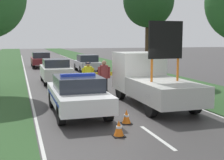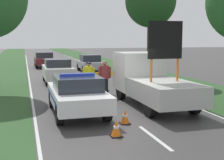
{
  "view_description": "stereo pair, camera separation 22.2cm",
  "coord_description": "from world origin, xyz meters",
  "px_view_note": "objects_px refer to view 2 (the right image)",
  "views": [
    {
      "loc": [
        -3.84,
        -11.52,
        2.9
      ],
      "look_at": [
        0.05,
        1.41,
        1.1
      ],
      "focal_mm": 50.0,
      "sensor_mm": 36.0,
      "label": 1
    },
    {
      "loc": [
        -3.62,
        -11.58,
        2.9
      ],
      "look_at": [
        0.05,
        1.41,
        1.1
      ],
      "focal_mm": 50.0,
      "sensor_mm": 36.0,
      "label": 2
    }
  ],
  "objects_px": {
    "road_barrier": "(100,76)",
    "queued_car_van_white": "(58,71)",
    "queued_car_sedan_silver": "(90,63)",
    "roadside_tree_mid_right": "(151,1)",
    "traffic_cone_near_police": "(125,117)",
    "traffic_cone_near_truck": "(106,87)",
    "police_car": "(77,94)",
    "traffic_cone_behind_barrier": "(116,128)",
    "work_truck": "(149,79)",
    "traffic_cone_centre_front": "(136,86)",
    "pedestrian_civilian": "(105,75)",
    "utility_pole": "(151,21)",
    "queued_car_wagon_maroon": "(44,59)",
    "police_officer": "(89,76)"
  },
  "relations": [
    {
      "from": "police_car",
      "to": "queued_car_sedan_silver",
      "type": "bearing_deg",
      "value": 78.27
    },
    {
      "from": "traffic_cone_near_police",
      "to": "traffic_cone_centre_front",
      "type": "bearing_deg",
      "value": 66.89
    },
    {
      "from": "traffic_cone_near_police",
      "to": "queued_car_van_white",
      "type": "bearing_deg",
      "value": 96.14
    },
    {
      "from": "queued_car_wagon_maroon",
      "to": "utility_pole",
      "type": "relative_size",
      "value": 0.55
    },
    {
      "from": "road_barrier",
      "to": "queued_car_wagon_maroon",
      "type": "xyz_separation_m",
      "value": [
        -1.86,
        16.53,
        -0.14
      ]
    },
    {
      "from": "queued_car_sedan_silver",
      "to": "roadside_tree_mid_right",
      "type": "relative_size",
      "value": 0.55
    },
    {
      "from": "traffic_cone_near_police",
      "to": "traffic_cone_behind_barrier",
      "type": "distance_m",
      "value": 1.43
    },
    {
      "from": "police_officer",
      "to": "roadside_tree_mid_right",
      "type": "distance_m",
      "value": 8.15
    },
    {
      "from": "traffic_cone_near_police",
      "to": "queued_car_van_white",
      "type": "relative_size",
      "value": 0.12
    },
    {
      "from": "police_officer",
      "to": "traffic_cone_behind_barrier",
      "type": "height_order",
      "value": "police_officer"
    },
    {
      "from": "roadside_tree_mid_right",
      "to": "police_car",
      "type": "bearing_deg",
      "value": -128.38
    },
    {
      "from": "police_officer",
      "to": "traffic_cone_behind_barrier",
      "type": "bearing_deg",
      "value": 69.99
    },
    {
      "from": "police_car",
      "to": "police_officer",
      "type": "xyz_separation_m",
      "value": [
        1.17,
        3.42,
        0.25
      ]
    },
    {
      "from": "police_officer",
      "to": "pedestrian_civilian",
      "type": "relative_size",
      "value": 0.97
    },
    {
      "from": "pedestrian_civilian",
      "to": "traffic_cone_near_police",
      "type": "xyz_separation_m",
      "value": [
        -0.62,
        -5.16,
        -0.82
      ]
    },
    {
      "from": "queued_car_wagon_maroon",
      "to": "traffic_cone_near_truck",
      "type": "bearing_deg",
      "value": 98.42
    },
    {
      "from": "work_truck",
      "to": "queued_car_wagon_maroon",
      "type": "height_order",
      "value": "work_truck"
    },
    {
      "from": "pedestrian_civilian",
      "to": "traffic_cone_centre_front",
      "type": "xyz_separation_m",
      "value": [
        2.05,
        1.09,
        -0.76
      ]
    },
    {
      "from": "pedestrian_civilian",
      "to": "roadside_tree_mid_right",
      "type": "distance_m",
      "value": 7.73
    },
    {
      "from": "pedestrian_civilian",
      "to": "queued_car_van_white",
      "type": "relative_size",
      "value": 0.45
    },
    {
      "from": "police_car",
      "to": "road_barrier",
      "type": "xyz_separation_m",
      "value": [
        1.91,
        4.2,
        0.14
      ]
    },
    {
      "from": "road_barrier",
      "to": "traffic_cone_near_police",
      "type": "height_order",
      "value": "road_barrier"
    },
    {
      "from": "traffic_cone_near_truck",
      "to": "police_officer",
      "type": "bearing_deg",
      "value": -131.1
    },
    {
      "from": "traffic_cone_near_truck",
      "to": "queued_car_van_white",
      "type": "distance_m",
      "value": 4.64
    },
    {
      "from": "police_officer",
      "to": "traffic_cone_behind_barrier",
      "type": "xyz_separation_m",
      "value": [
        -0.51,
        -6.54,
        -0.79
      ]
    },
    {
      "from": "queued_car_wagon_maroon",
      "to": "traffic_cone_behind_barrier",
      "type": "bearing_deg",
      "value": 91.45
    },
    {
      "from": "traffic_cone_centre_front",
      "to": "queued_car_wagon_maroon",
      "type": "xyz_separation_m",
      "value": [
        -3.95,
        16.34,
        0.49
      ]
    },
    {
      "from": "traffic_cone_near_police",
      "to": "traffic_cone_near_truck",
      "type": "height_order",
      "value": "traffic_cone_near_police"
    },
    {
      "from": "traffic_cone_near_police",
      "to": "utility_pole",
      "type": "distance_m",
      "value": 13.86
    },
    {
      "from": "queued_car_van_white",
      "to": "queued_car_sedan_silver",
      "type": "bearing_deg",
      "value": -119.03
    },
    {
      "from": "work_truck",
      "to": "traffic_cone_centre_front",
      "type": "relative_size",
      "value": 9.27
    },
    {
      "from": "police_officer",
      "to": "utility_pole",
      "type": "distance_m",
      "value": 9.52
    },
    {
      "from": "police_officer",
      "to": "traffic_cone_centre_front",
      "type": "height_order",
      "value": "police_officer"
    },
    {
      "from": "traffic_cone_near_police",
      "to": "queued_car_sedan_silver",
      "type": "bearing_deg",
      "value": 82.24
    },
    {
      "from": "traffic_cone_near_police",
      "to": "traffic_cone_centre_front",
      "type": "xyz_separation_m",
      "value": [
        2.67,
        6.26,
        0.06
      ]
    },
    {
      "from": "road_barrier",
      "to": "queued_car_van_white",
      "type": "bearing_deg",
      "value": 116.3
    },
    {
      "from": "road_barrier",
      "to": "pedestrian_civilian",
      "type": "relative_size",
      "value": 1.57
    },
    {
      "from": "pedestrian_civilian",
      "to": "utility_pole",
      "type": "distance_m",
      "value": 9.12
    },
    {
      "from": "traffic_cone_near_truck",
      "to": "queued_car_van_white",
      "type": "bearing_deg",
      "value": 118.85
    },
    {
      "from": "road_barrier",
      "to": "roadside_tree_mid_right",
      "type": "bearing_deg",
      "value": 46.7
    },
    {
      "from": "traffic_cone_near_police",
      "to": "traffic_cone_behind_barrier",
      "type": "height_order",
      "value": "traffic_cone_behind_barrier"
    },
    {
      "from": "traffic_cone_near_truck",
      "to": "roadside_tree_mid_right",
      "type": "xyz_separation_m",
      "value": [
        3.93,
        3.16,
        5.12
      ]
    },
    {
      "from": "police_car",
      "to": "work_truck",
      "type": "xyz_separation_m",
      "value": [
        3.42,
        1.01,
        0.32
      ]
    },
    {
      "from": "traffic_cone_near_truck",
      "to": "work_truck",
      "type": "bearing_deg",
      "value": -75.16
    },
    {
      "from": "traffic_cone_behind_barrier",
      "to": "queued_car_van_white",
      "type": "distance_m",
      "value": 12.02
    },
    {
      "from": "traffic_cone_centre_front",
      "to": "pedestrian_civilian",
      "type": "bearing_deg",
      "value": -151.9
    },
    {
      "from": "traffic_cone_near_truck",
      "to": "queued_car_wagon_maroon",
      "type": "bearing_deg",
      "value": 98.42
    },
    {
      "from": "traffic_cone_behind_barrier",
      "to": "traffic_cone_near_police",
      "type": "bearing_deg",
      "value": 61.48
    },
    {
      "from": "traffic_cone_behind_barrier",
      "to": "queued_car_van_white",
      "type": "height_order",
      "value": "queued_car_van_white"
    },
    {
      "from": "utility_pole",
      "to": "traffic_cone_behind_barrier",
      "type": "bearing_deg",
      "value": -116.57
    }
  ]
}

